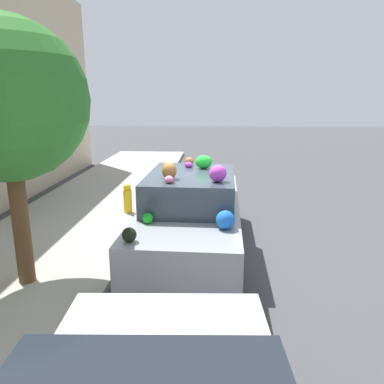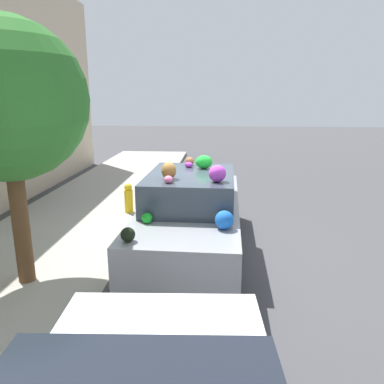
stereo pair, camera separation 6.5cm
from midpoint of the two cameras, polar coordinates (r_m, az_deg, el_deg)
name	(u,v)px [view 1 (the left image)]	position (r m, az deg, el deg)	size (l,w,h in m)	color
ground_plane	(189,252)	(7.06, -0.67, -9.15)	(60.00, 60.00, 0.00)	#424244
sidewalk_curb	(48,245)	(7.70, -21.32, -7.58)	(24.00, 3.20, 0.13)	#9E998E
street_tree	(6,102)	(5.69, -26.75, 12.21)	(2.18, 2.18, 3.73)	brown
fire_hydrant	(128,198)	(8.97, -9.98, -0.96)	(0.20, 0.20, 0.70)	gold
art_car	(192,212)	(6.75, -0.28, -3.11)	(4.60, 1.78, 1.81)	gray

